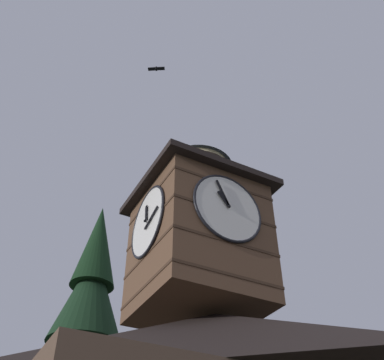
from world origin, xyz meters
name	(u,v)px	position (x,y,z in m)	size (l,w,h in m)	color
clock_tower	(198,232)	(-0.77, -1.14, 11.46)	(4.59, 4.59, 7.40)	brown
flying_bird_high	(156,69)	(1.51, -0.60, 18.75)	(0.69, 0.51, 0.13)	black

